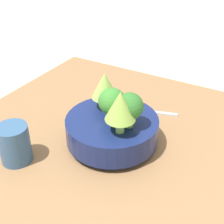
# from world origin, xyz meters

# --- Properties ---
(ground_plane) EXTENTS (6.00, 6.00, 0.00)m
(ground_plane) POSITION_xyz_m (0.00, 0.00, 0.00)
(ground_plane) COLOR beige
(table) EXTENTS (0.82, 0.87, 0.03)m
(table) POSITION_xyz_m (0.00, 0.00, 0.02)
(table) COLOR olive
(table) RESTS_ON ground_plane
(bowl) EXTENTS (0.23, 0.23, 0.07)m
(bowl) POSITION_xyz_m (-0.01, -0.01, 0.08)
(bowl) COLOR navy
(bowl) RESTS_ON table
(broccoli_floret_left) EXTENTS (0.06, 0.06, 0.09)m
(broccoli_floret_left) POSITION_xyz_m (-0.06, -0.01, 0.16)
(broccoli_floret_left) COLOR #6BA34C
(broccoli_floret_left) RESTS_ON bowl
(romanesco_piece_far) EXTENTS (0.07, 0.07, 0.10)m
(romanesco_piece_far) POSITION_xyz_m (-0.05, 0.02, 0.18)
(romanesco_piece_far) COLOR #7AB256
(romanesco_piece_far) RESTS_ON bowl
(broccoli_floret_center) EXTENTS (0.07, 0.07, 0.08)m
(broccoli_floret_center) POSITION_xyz_m (-0.01, -0.01, 0.15)
(broccoli_floret_center) COLOR #6BA34C
(broccoli_floret_center) RESTS_ON bowl
(romanesco_piece_near) EXTENTS (0.07, 0.07, 0.10)m
(romanesco_piece_near) POSITION_xyz_m (0.03, -0.05, 0.17)
(romanesco_piece_near) COLOR #609347
(romanesco_piece_near) RESTS_ON bowl
(cup) EXTENTS (0.07, 0.07, 0.09)m
(cup) POSITION_xyz_m (0.15, 0.15, 0.08)
(cup) COLOR #33567F
(cup) RESTS_ON table
(fork) EXTENTS (0.16, 0.06, 0.01)m
(fork) POSITION_xyz_m (-0.03, -0.19, 0.04)
(fork) COLOR silver
(fork) RESTS_ON table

